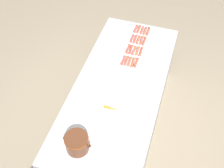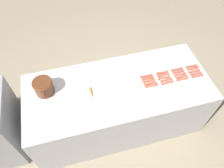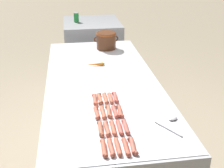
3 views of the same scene
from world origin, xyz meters
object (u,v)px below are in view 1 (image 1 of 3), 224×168
object	(u,v)px
hot_dog_5	(141,40)
hot_dog_6	(137,51)
hot_dog_11	(130,61)
hot_dog_14	(131,49)
hot_dog_7	(133,62)
hot_dog_3	(136,62)
hot_dog_19	(123,60)
hot_dog_9	(138,40)
bean_pot	(77,142)
hot_dog_12	(139,29)
hot_dog_16	(136,29)
hot_dog_18	(128,49)
serving_spoon	(108,35)
hot_dog_2	(141,51)
hot_dog_4	(145,31)
hot_dog_17	(132,38)
hot_dog_8	(142,30)
hot_dog_13	(135,39)
hot_dog_1	(144,41)
hot_dog_0	(148,31)
carrot	(112,108)
hot_dog_10	(134,50)

from	to	relation	value
hot_dog_5	hot_dog_6	world-z (taller)	same
hot_dog_11	hot_dog_14	xyz separation A→B (m)	(0.04, -0.20, 0.00)
hot_dog_11	hot_dog_7	bearing A→B (deg)	177.64
hot_dog_3	hot_dog_19	bearing A→B (deg)	4.00
hot_dog_9	bean_pot	world-z (taller)	bean_pot
hot_dog_5	hot_dog_11	xyz separation A→B (m)	(0.04, 0.41, 0.00)
hot_dog_12	hot_dog_16	world-z (taller)	same
hot_dog_14	hot_dog_12	bearing A→B (deg)	-89.99
hot_dog_12	hot_dog_18	size ratio (longest dim) A/B	1.00
hot_dog_12	hot_dog_14	distance (m)	0.40
hot_dog_5	hot_dog_16	size ratio (longest dim) A/B	1.00
hot_dog_5	serving_spoon	size ratio (longest dim) A/B	0.67
hot_dog_2	hot_dog_9	world-z (taller)	same
hot_dog_4	hot_dog_17	bearing A→B (deg)	57.75
hot_dog_11	bean_pot	xyz separation A→B (m)	(0.17, 1.21, 0.09)
hot_dog_14	hot_dog_4	bearing A→B (deg)	-102.28
hot_dog_3	hot_dog_5	world-z (taller)	same
hot_dog_2	hot_dog_8	size ratio (longest dim) A/B	1.00
hot_dog_17	hot_dog_2	bearing A→B (deg)	129.34
hot_dog_11	hot_dog_13	distance (m)	0.41
hot_dog_1	hot_dog_8	world-z (taller)	same
hot_dog_0	hot_dog_9	size ratio (longest dim) A/B	1.00
hot_dog_5	hot_dog_19	distance (m)	0.43
hot_dog_4	hot_dog_8	world-z (taller)	same
hot_dog_0	hot_dog_8	world-z (taller)	same
hot_dog_1	hot_dog_11	xyz separation A→B (m)	(0.08, 0.40, 0.00)
hot_dog_0	hot_dog_17	distance (m)	0.26
hot_dog_4	carrot	size ratio (longest dim) A/B	0.92
hot_dog_0	hot_dog_18	distance (m)	0.43
hot_dog_3	hot_dog_12	bearing A→B (deg)	-78.60
hot_dog_7	hot_dog_9	world-z (taller)	same
hot_dog_5	hot_dog_18	distance (m)	0.23
hot_dog_5	hot_dog_16	distance (m)	0.23
hot_dog_4	hot_dog_19	xyz separation A→B (m)	(0.12, 0.60, 0.00)
hot_dog_13	hot_dog_19	world-z (taller)	same
hot_dog_17	hot_dog_5	bearing A→B (deg)	-179.12
hot_dog_7	carrot	bearing A→B (deg)	87.27
hot_dog_14	carrot	world-z (taller)	carrot
hot_dog_19	hot_dog_2	bearing A→B (deg)	-128.11
hot_dog_1	hot_dog_11	bearing A→B (deg)	78.39
hot_dog_2	hot_dog_11	world-z (taller)	same
hot_dog_0	hot_dog_16	size ratio (longest dim) A/B	1.00
hot_dog_6	hot_dog_12	size ratio (longest dim) A/B	1.00
hot_dog_5	hot_dog_7	size ratio (longest dim) A/B	1.00
hot_dog_6	carrot	size ratio (longest dim) A/B	0.92
hot_dog_12	hot_dog_18	distance (m)	0.40
hot_dog_10	hot_dog_16	bearing A→B (deg)	-78.54
hot_dog_5	hot_dog_13	size ratio (longest dim) A/B	1.00
hot_dog_6	hot_dog_16	distance (m)	0.42
hot_dog_18	hot_dog_17	bearing A→B (deg)	-89.32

